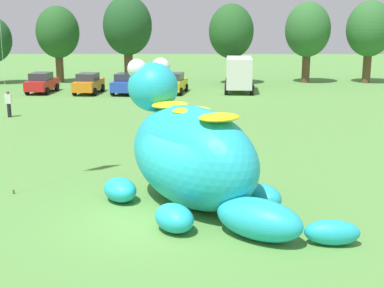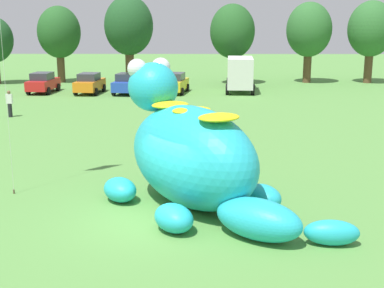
{
  "view_description": "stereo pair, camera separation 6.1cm",
  "coord_description": "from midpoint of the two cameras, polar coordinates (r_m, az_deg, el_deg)",
  "views": [
    {
      "loc": [
        1.5,
        -15.6,
        6.18
      ],
      "look_at": [
        1.38,
        2.51,
        1.88
      ],
      "focal_mm": 49.65,
      "sensor_mm": 36.0,
      "label": 1
    },
    {
      "loc": [
        1.56,
        -15.6,
        6.18
      ],
      "look_at": [
        1.38,
        2.51,
        1.88
      ],
      "focal_mm": 49.65,
      "sensor_mm": 36.0,
      "label": 2
    }
  ],
  "objects": [
    {
      "name": "car_blue",
      "position": [
        45.07,
        -6.9,
        6.48
      ],
      "size": [
        2.37,
        4.3,
        1.72
      ],
      "color": "#2347B7",
      "rests_on": "ground"
    },
    {
      "name": "ground_plane",
      "position": [
        16.85,
        -4.72,
        -8.2
      ],
      "size": [
        160.0,
        160.0,
        0.0
      ],
      "primitive_type": "plane",
      "color": "#568E42"
    },
    {
      "name": "tree_centre_left",
      "position": [
        52.42,
        -6.77,
        12.44
      ],
      "size": [
        4.68,
        4.68,
        8.31
      ],
      "color": "brown",
      "rests_on": "ground"
    },
    {
      "name": "tree_centre",
      "position": [
        51.47,
        4.4,
        11.92
      ],
      "size": [
        4.25,
        4.25,
        7.54
      ],
      "color": "brown",
      "rests_on": "ground"
    },
    {
      "name": "box_truck",
      "position": [
        46.41,
        5.21,
        7.63
      ],
      "size": [
        2.68,
        6.52,
        2.95
      ],
      "color": "#333842",
      "rests_on": "ground"
    },
    {
      "name": "spectator_mid_field",
      "position": [
        35.91,
        -18.95,
        4.1
      ],
      "size": [
        0.38,
        0.26,
        1.71
      ],
      "color": "black",
      "rests_on": "ground"
    },
    {
      "name": "car_orange",
      "position": [
        45.68,
        -10.9,
        6.42
      ],
      "size": [
        2.21,
        4.23,
        1.72
      ],
      "color": "orange",
      "rests_on": "ground"
    },
    {
      "name": "tree_centre_right",
      "position": [
        53.59,
        12.49,
        11.85
      ],
      "size": [
        4.36,
        4.36,
        7.74
      ],
      "color": "brown",
      "rests_on": "ground"
    },
    {
      "name": "tree_mid_right",
      "position": [
        54.92,
        18.71,
        11.58
      ],
      "size": [
        4.43,
        4.43,
        7.86
      ],
      "color": "brown",
      "rests_on": "ground"
    },
    {
      "name": "car_red",
      "position": [
        47.07,
        -15.68,
        6.37
      ],
      "size": [
        2.15,
        4.2,
        1.72
      ],
      "color": "red",
      "rests_on": "ground"
    },
    {
      "name": "tree_mid_left",
      "position": [
        54.16,
        -14.06,
        11.53
      ],
      "size": [
        4.15,
        4.15,
        7.37
      ],
      "color": "brown",
      "rests_on": "ground"
    },
    {
      "name": "giant_inflatable_creature",
      "position": [
        17.68,
        0.13,
        -1.18
      ],
      "size": [
        8.05,
        7.64,
        4.77
      ],
      "color": "#23B2C6",
      "rests_on": "ground"
    },
    {
      "name": "car_yellow",
      "position": [
        45.1,
        -1.83,
        6.57
      ],
      "size": [
        2.43,
        4.32,
        1.72
      ],
      "color": "yellow",
      "rests_on": "ground"
    }
  ]
}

